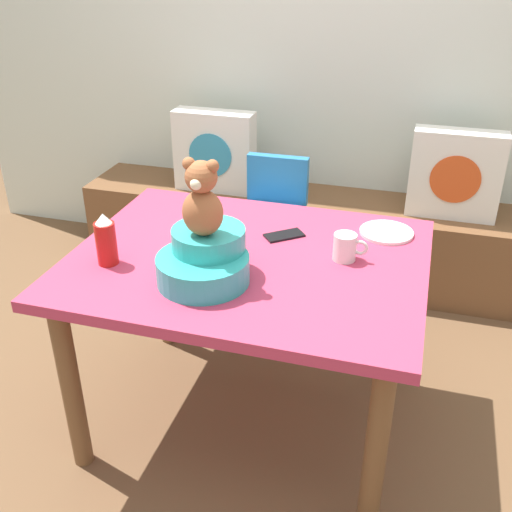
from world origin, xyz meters
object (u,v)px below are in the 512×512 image
dining_table (248,282)px  ketchup_bottle (106,240)px  book_stack (279,188)px  infant_seat_teal (205,259)px  highchair (271,218)px  pillow_floral_left (215,151)px  coffee_mug (346,247)px  pillow_floral_right (455,175)px  cell_phone (284,235)px  teddy_bear (202,200)px  dinner_plate_near (386,232)px

dining_table → ketchup_bottle: size_ratio=6.63×
book_stack → infant_seat_teal: (0.11, -1.42, 0.31)m
dining_table → highchair: size_ratio=1.55×
highchair → ketchup_bottle: ketchup_bottle is taller
pillow_floral_left → book_stack: pillow_floral_left is taller
dining_table → coffee_mug: 0.37m
dining_table → highchair: (-0.13, 0.80, -0.12)m
dining_table → infant_seat_teal: size_ratio=3.72×
pillow_floral_right → dining_table: size_ratio=0.36×
dining_table → coffee_mug: coffee_mug is taller
ketchup_bottle → coffee_mug: bearing=18.3°
dining_table → cell_phone: cell_phone is taller
pillow_floral_left → teddy_bear: (0.48, -1.40, 0.34)m
dinner_plate_near → cell_phone: size_ratio=1.39×
highchair → ketchup_bottle: size_ratio=4.27×
coffee_mug → cell_phone: 0.27m
pillow_floral_right → dining_table: bearing=-120.1°
highchair → coffee_mug: (0.46, -0.72, 0.27)m
ketchup_bottle → dinner_plate_near: bearing=29.2°
pillow_floral_right → coffee_mug: (-0.37, -1.14, 0.11)m
dining_table → infant_seat_teal: (-0.09, -0.18, 0.17)m
dining_table → dinner_plate_near: bearing=35.5°
infant_seat_teal → teddy_bear: 0.21m
book_stack → pillow_floral_right: bearing=-1.3°
coffee_mug → pillow_floral_left: bearing=128.1°
book_stack → cell_phone: 1.11m
pillow_floral_left → highchair: pillow_floral_left is taller
book_stack → highchair: size_ratio=0.25×
dining_table → ketchup_bottle: 0.51m
pillow_floral_right → cell_phone: 1.20m
pillow_floral_left → ketchup_bottle: 1.41m
coffee_mug → dinner_plate_near: bearing=64.1°
coffee_mug → cell_phone: bearing=154.9°
book_stack → highchair: highchair is taller
coffee_mug → dinner_plate_near: 0.27m
highchair → book_stack: bearing=99.3°
highchair → coffee_mug: 0.90m
coffee_mug → cell_phone: size_ratio=0.83×
coffee_mug → highchair: bearing=122.3°
dinner_plate_near → ketchup_bottle: bearing=-150.8°
highchair → teddy_bear: bearing=-87.6°
pillow_floral_left → teddy_bear: 1.51m
pillow_floral_right → teddy_bear: bearing=-119.5°
highchair → infant_seat_teal: bearing=-87.6°
cell_phone → pillow_floral_left: bearing=-7.2°
infant_seat_teal → ketchup_bottle: size_ratio=1.78×
highchair → dinner_plate_near: highchair is taller
teddy_bear → ketchup_bottle: bearing=179.4°
ketchup_bottle → dining_table: bearing=22.0°
ketchup_bottle → coffee_mug: size_ratio=1.54×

